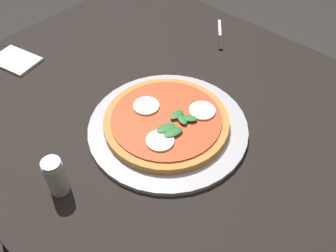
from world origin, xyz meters
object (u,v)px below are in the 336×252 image
dining_table (211,161)px  knife (220,38)px  pizza (166,121)px  serving_tray (168,127)px  pepper_shaker (56,176)px  napkin (15,60)px

dining_table → knife: 0.42m
dining_table → pizza: pizza is taller
pizza → knife: (0.13, -0.39, -0.02)m
serving_tray → dining_table: bearing=-150.2°
pepper_shaker → serving_tray: bearing=-100.5°
dining_table → serving_tray: serving_tray is taller
serving_tray → pepper_shaker: 0.28m
knife → pizza: bearing=108.4°
dining_table → pizza: (0.10, 0.05, 0.12)m
dining_table → serving_tray: (0.10, 0.05, 0.10)m
napkin → pepper_shaker: bearing=158.5°
knife → pepper_shaker: pepper_shaker is taller
pizza → knife: bearing=-71.6°
dining_table → pepper_shaker: pepper_shaker is taller
serving_tray → napkin: 0.51m
dining_table → pepper_shaker: size_ratio=15.96×
serving_tray → pizza: pizza is taller
pizza → pepper_shaker: 0.28m
serving_tray → knife: 0.41m
knife → serving_tray: bearing=109.1°
knife → dining_table: bearing=124.6°
napkin → knife: napkin is taller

